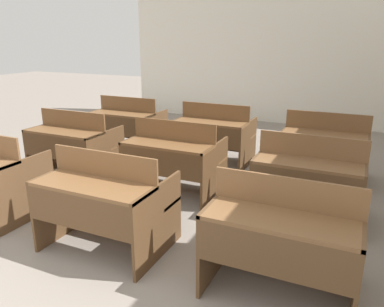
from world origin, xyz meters
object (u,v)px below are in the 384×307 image
Objects in this scene: bench_second_right at (309,178)px; bench_third_right at (325,146)px; bench_front_center at (105,200)px; bench_second_left at (74,144)px; bench_third_center at (214,133)px; bench_second_center at (174,157)px; bench_third_left at (128,124)px; bench_front_right at (283,236)px.

bench_third_right is at bearing 89.23° from bench_second_right.
bench_second_left is at bearing 139.12° from bench_front_center.
bench_third_center is (-0.01, 2.64, 0.00)m from bench_front_center.
bench_second_center is 1.00× the size of bench_third_center.
bench_third_left is at bearing 139.72° from bench_second_center.
bench_front_center is at bearing -40.88° from bench_second_left.
bench_front_right is 1.00× the size of bench_third_right.
bench_second_left is at bearing -89.17° from bench_third_left.
bench_front_center is 1.34m from bench_second_center.
bench_second_left and bench_third_left have the same top height.
bench_third_right is at bearing 22.81° from bench_second_left.
bench_second_center is (-1.56, 1.31, 0.00)m from bench_front_right.
bench_third_left is 1.53m from bench_third_center.
bench_front_right and bench_second_right have the same top height.
bench_front_right is 3.03m from bench_third_center.
bench_second_left is 1.51m from bench_second_center.
bench_second_center is 1.29m from bench_third_center.
bench_third_center and bench_third_right have the same top height.
bench_second_left is 1.00× the size of bench_second_right.
bench_third_left is (-3.09, 2.60, 0.00)m from bench_front_right.
bench_front_right and bench_third_right have the same top height.
bench_second_center and bench_second_right have the same top height.
bench_second_center is (1.51, 0.02, 0.00)m from bench_second_left.
bench_front_center and bench_third_right have the same top height.
bench_third_right is at bearing -0.32° from bench_third_left.
bench_second_center is at bearing -40.28° from bench_third_left.
bench_second_center is at bearing -141.06° from bench_third_right.
bench_third_right is (3.10, -0.02, 0.00)m from bench_third_left.
bench_second_center is at bearing 90.86° from bench_front_center.
bench_front_center is at bearing -89.75° from bench_third_center.
bench_third_left and bench_third_center have the same top height.
bench_second_left is at bearing -179.99° from bench_second_right.
bench_front_right is at bearing -59.15° from bench_third_center.
bench_second_left and bench_second_center have the same top height.
bench_third_right is (0.02, 2.58, 0.00)m from bench_front_right.
bench_third_left is 3.10m from bench_third_right.
bench_third_left is (-1.54, 2.63, 0.00)m from bench_front_center.
bench_second_right is 1.00× the size of bench_third_left.
bench_front_center is at bearing -178.68° from bench_front_right.
bench_front_right is 2.04m from bench_second_center.
bench_second_right is (-0.00, 1.29, 0.00)m from bench_front_right.
bench_second_right is at bearing -0.79° from bench_second_center.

